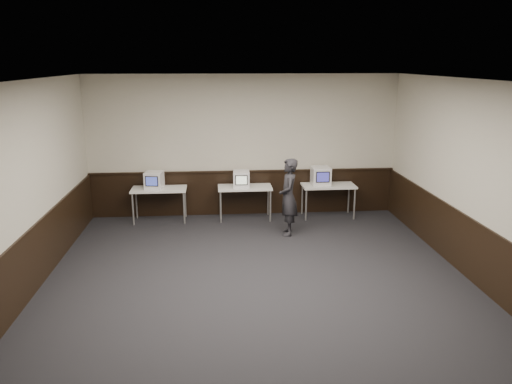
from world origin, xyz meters
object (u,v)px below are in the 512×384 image
at_px(desk_center, 245,190).
at_px(desk_right, 328,188).
at_px(emac_center, 241,179).
at_px(desk_left, 159,191).
at_px(emac_right, 321,176).
at_px(emac_left, 154,180).
at_px(person, 288,197).

relative_size(desk_center, desk_right, 1.00).
height_order(desk_center, emac_center, emac_center).
relative_size(desk_left, emac_right, 2.68).
bearing_deg(desk_right, emac_center, -179.36).
distance_m(emac_left, emac_right, 3.72).
xyz_separation_m(desk_center, person, (0.82, -1.11, 0.11)).
bearing_deg(desk_right, desk_left, 180.00).
distance_m(desk_left, emac_left, 0.28).
height_order(emac_center, person, person).
xyz_separation_m(emac_left, emac_right, (3.72, 0.02, 0.02)).
xyz_separation_m(emac_center, person, (0.90, -1.09, -0.14)).
relative_size(desk_center, emac_center, 2.97).
xyz_separation_m(desk_center, desk_right, (1.90, 0.00, 0.00)).
bearing_deg(emac_center, person, -47.75).
height_order(desk_right, emac_left, emac_left).
relative_size(desk_left, person, 0.76).
height_order(desk_left, person, person).
bearing_deg(person, emac_center, -136.36).
bearing_deg(person, desk_right, 140.02).
xyz_separation_m(desk_left, emac_left, (-0.10, 0.01, 0.26)).
distance_m(desk_center, desk_right, 1.90).
distance_m(desk_left, desk_right, 3.80).
distance_m(desk_center, emac_left, 2.01).
height_order(desk_left, desk_right, same).
bearing_deg(emac_center, emac_left, -178.20).
bearing_deg(emac_center, desk_center, 18.53).
bearing_deg(desk_right, emac_right, 169.39).
height_order(desk_center, emac_right, emac_right).
bearing_deg(person, emac_right, 145.96).
bearing_deg(emac_left, emac_center, 7.64).
xyz_separation_m(desk_left, desk_right, (3.80, 0.00, 0.00)).
distance_m(desk_center, emac_center, 0.26).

